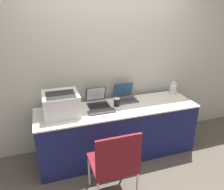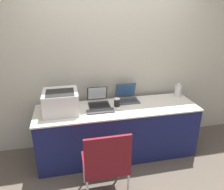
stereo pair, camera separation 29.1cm
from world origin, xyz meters
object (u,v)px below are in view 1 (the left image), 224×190
object	(u,v)px
laptop_left	(98,101)
chair	(114,161)
metal_pitcher	(173,88)
printer	(61,103)
coffee_cup	(117,102)
external_keyboard	(102,112)
mouse	(119,109)
laptop_right	(125,96)

from	to	relation	value
laptop_left	chair	bearing A→B (deg)	-94.82
metal_pitcher	printer	bearing A→B (deg)	-174.63
coffee_cup	metal_pitcher	bearing A→B (deg)	8.72
external_keyboard	metal_pitcher	xyz separation A→B (m)	(1.27, 0.29, 0.09)
printer	mouse	xyz separation A→B (m)	(0.75, -0.11, -0.14)
external_keyboard	chair	bearing A→B (deg)	-95.54
laptop_right	mouse	xyz separation A→B (m)	(-0.21, -0.31, -0.04)
laptop_left	coffee_cup	distance (m)	0.28
laptop_right	coffee_cup	xyz separation A→B (m)	(-0.20, -0.18, 0.01)
chair	metal_pitcher	bearing A→B (deg)	36.89
printer	metal_pitcher	world-z (taller)	printer
laptop_left	metal_pitcher	world-z (taller)	laptop_left
laptop_left	metal_pitcher	distance (m)	1.26
laptop_left	printer	bearing A→B (deg)	-165.36
metal_pitcher	laptop_left	bearing A→B (deg)	-178.56
printer	coffee_cup	distance (m)	0.77
chair	coffee_cup	bearing A→B (deg)	68.79
external_keyboard	laptop_right	bearing A→B (deg)	34.16
laptop_left	chair	xyz separation A→B (m)	(-0.08, -0.97, -0.29)
printer	chair	world-z (taller)	printer
printer	external_keyboard	world-z (taller)	printer
laptop_right	external_keyboard	bearing A→B (deg)	-145.84
printer	laptop_left	distance (m)	0.55
mouse	external_keyboard	bearing A→B (deg)	-179.05
printer	mouse	world-z (taller)	printer
laptop_left	chair	size ratio (longest dim) A/B	0.36
external_keyboard	metal_pitcher	bearing A→B (deg)	12.70
external_keyboard	coffee_cup	world-z (taller)	coffee_cup
chair	printer	bearing A→B (deg)	117.54
printer	external_keyboard	bearing A→B (deg)	-13.21
coffee_cup	mouse	world-z (taller)	coffee_cup
coffee_cup	laptop_left	bearing A→B (deg)	153.56
external_keyboard	metal_pitcher	world-z (taller)	metal_pitcher
coffee_cup	printer	bearing A→B (deg)	-179.09
metal_pitcher	mouse	bearing A→B (deg)	-164.60
printer	chair	bearing A→B (deg)	-62.46
mouse	chair	world-z (taller)	chair
coffee_cup	chair	size ratio (longest dim) A/B	0.13
coffee_cup	chair	distance (m)	0.96
laptop_right	metal_pitcher	distance (m)	0.81
external_keyboard	chair	size ratio (longest dim) A/B	0.40
metal_pitcher	coffee_cup	bearing A→B (deg)	-171.28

